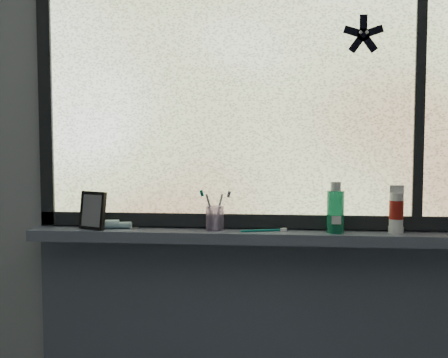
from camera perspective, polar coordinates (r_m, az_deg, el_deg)
wall_back at (r=1.87m, az=3.01°, el=1.43°), size 3.00×0.01×2.50m
windowsill at (r=1.82m, az=2.88°, el=-6.55°), size 1.62×0.14×0.04m
window_pane at (r=1.86m, az=3.01°, el=10.07°), size 1.50×0.01×1.00m
frame_bottom at (r=1.86m, az=2.95°, el=-4.77°), size 1.60×0.03×0.05m
frame_left at (r=2.04m, az=-19.65°, el=9.30°), size 0.05×0.03×1.10m
frame_mullion at (r=1.92m, az=21.44°, el=9.59°), size 0.03×0.03×1.00m
starfish_sticker at (r=1.90m, az=15.63°, el=15.59°), size 0.15×0.02×0.15m
vanity_mirror at (r=1.91m, az=-14.78°, el=-3.48°), size 0.12×0.10×0.14m
toothpaste_tube at (r=1.90m, az=-12.20°, el=-5.07°), size 0.19×0.07×0.03m
toothbrush_cup at (r=1.83m, az=-1.06°, el=-4.50°), size 0.07×0.07×0.09m
toothbrush_lying at (r=1.80m, az=4.22°, el=-5.82°), size 0.18×0.07×0.01m
mouthwash_bottle at (r=1.80m, az=12.62°, el=-3.19°), size 0.06×0.06×0.15m
cream_tube at (r=1.87m, az=19.10°, el=-3.10°), size 0.05×0.05×0.12m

